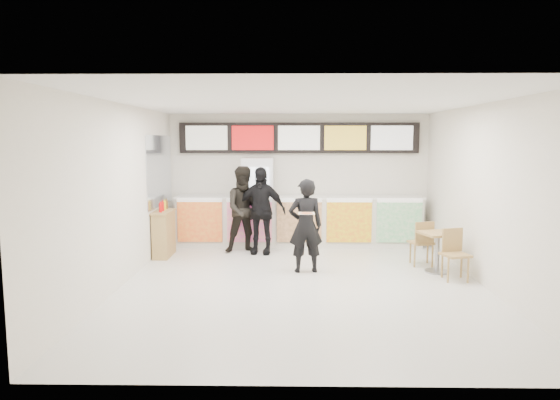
{
  "coord_description": "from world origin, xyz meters",
  "views": [
    {
      "loc": [
        -0.25,
        -8.14,
        2.4
      ],
      "look_at": [
        -0.4,
        1.2,
        1.28
      ],
      "focal_mm": 32.0,
      "sensor_mm": 36.0,
      "label": 1
    }
  ],
  "objects_px": {
    "cafe_table": "(438,245)",
    "condiment_ledge": "(164,233)",
    "drinks_fridge": "(258,202)",
    "customer_left": "(245,210)",
    "customer_mid": "(260,210)",
    "customer_main": "(306,226)",
    "service_counter": "(299,221)"
  },
  "relations": [
    {
      "from": "customer_main",
      "to": "customer_left",
      "type": "relative_size",
      "value": 0.92
    },
    {
      "from": "drinks_fridge",
      "to": "customer_main",
      "type": "bearing_deg",
      "value": -66.57
    },
    {
      "from": "customer_left",
      "to": "condiment_ledge",
      "type": "distance_m",
      "value": 1.76
    },
    {
      "from": "drinks_fridge",
      "to": "customer_left",
      "type": "distance_m",
      "value": 0.76
    },
    {
      "from": "customer_left",
      "to": "customer_mid",
      "type": "bearing_deg",
      "value": -30.78
    },
    {
      "from": "drinks_fridge",
      "to": "customer_mid",
      "type": "distance_m",
      "value": 0.84
    },
    {
      "from": "customer_mid",
      "to": "service_counter",
      "type": "bearing_deg",
      "value": 54.06
    },
    {
      "from": "condiment_ledge",
      "to": "drinks_fridge",
      "type": "bearing_deg",
      "value": 30.62
    },
    {
      "from": "drinks_fridge",
      "to": "customer_left",
      "type": "bearing_deg",
      "value": -107.18
    },
    {
      "from": "customer_left",
      "to": "customer_mid",
      "type": "height_order",
      "value": "customer_left"
    },
    {
      "from": "customer_left",
      "to": "drinks_fridge",
      "type": "bearing_deg",
      "value": 59.37
    },
    {
      "from": "customer_main",
      "to": "cafe_table",
      "type": "relative_size",
      "value": 1.1
    },
    {
      "from": "drinks_fridge",
      "to": "customer_main",
      "type": "relative_size",
      "value": 1.17
    },
    {
      "from": "customer_mid",
      "to": "condiment_ledge",
      "type": "xyz_separation_m",
      "value": [
        -1.99,
        -0.29,
        -0.44
      ]
    },
    {
      "from": "customer_left",
      "to": "cafe_table",
      "type": "bearing_deg",
      "value": -37.04
    },
    {
      "from": "service_counter",
      "to": "cafe_table",
      "type": "bearing_deg",
      "value": -42.85
    },
    {
      "from": "condiment_ledge",
      "to": "customer_main",
      "type": "bearing_deg",
      "value": -22.64
    },
    {
      "from": "service_counter",
      "to": "customer_main",
      "type": "xyz_separation_m",
      "value": [
        0.07,
        -2.31,
        0.28
      ]
    },
    {
      "from": "service_counter",
      "to": "drinks_fridge",
      "type": "bearing_deg",
      "value": 179.01
    },
    {
      "from": "customer_left",
      "to": "cafe_table",
      "type": "height_order",
      "value": "customer_left"
    },
    {
      "from": "drinks_fridge",
      "to": "condiment_ledge",
      "type": "height_order",
      "value": "drinks_fridge"
    },
    {
      "from": "customer_left",
      "to": "condiment_ledge",
      "type": "height_order",
      "value": "customer_left"
    },
    {
      "from": "condiment_ledge",
      "to": "customer_mid",
      "type": "bearing_deg",
      "value": 8.27
    },
    {
      "from": "cafe_table",
      "to": "condiment_ledge",
      "type": "xyz_separation_m",
      "value": [
        -5.29,
        1.2,
        -0.03
      ]
    },
    {
      "from": "service_counter",
      "to": "condiment_ledge",
      "type": "relative_size",
      "value": 4.9
    },
    {
      "from": "customer_main",
      "to": "customer_mid",
      "type": "bearing_deg",
      "value": -67.06
    },
    {
      "from": "drinks_fridge",
      "to": "condiment_ledge",
      "type": "relative_size",
      "value": 1.76
    },
    {
      "from": "service_counter",
      "to": "customer_left",
      "type": "distance_m",
      "value": 1.4
    },
    {
      "from": "customer_main",
      "to": "cafe_table",
      "type": "xyz_separation_m",
      "value": [
        2.4,
        0.01,
        -0.34
      ]
    },
    {
      "from": "drinks_fridge",
      "to": "customer_main",
      "type": "distance_m",
      "value": 2.53
    },
    {
      "from": "drinks_fridge",
      "to": "service_counter",
      "type": "bearing_deg",
      "value": -0.99
    },
    {
      "from": "customer_left",
      "to": "cafe_table",
      "type": "distance_m",
      "value": 3.99
    }
  ]
}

